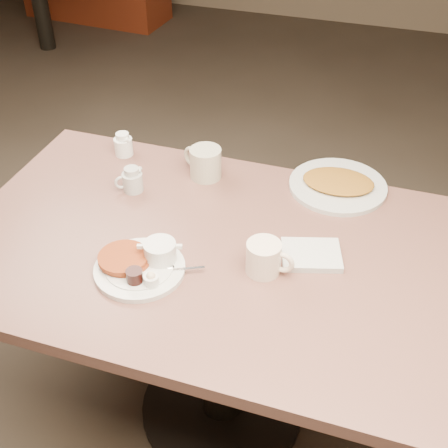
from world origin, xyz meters
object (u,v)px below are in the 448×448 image
(diner_table, at_px, (222,292))
(creamer_left, at_px, (132,180))
(coffee_mug_near, at_px, (265,258))
(coffee_mug_far, at_px, (205,163))
(creamer_right, at_px, (123,145))
(main_plate, at_px, (141,263))
(hash_plate, at_px, (338,184))

(diner_table, bearing_deg, creamer_left, 153.10)
(diner_table, xyz_separation_m, creamer_left, (-0.35, 0.18, 0.21))
(coffee_mug_near, height_order, coffee_mug_far, coffee_mug_far)
(creamer_right, bearing_deg, main_plate, -59.76)
(coffee_mug_near, xyz_separation_m, hash_plate, (0.12, 0.44, -0.03))
(coffee_mug_near, xyz_separation_m, creamer_right, (-0.61, 0.42, -0.01))
(main_plate, bearing_deg, coffee_mug_far, 88.96)
(creamer_right, bearing_deg, creamer_left, -57.11)
(main_plate, xyz_separation_m, coffee_mug_near, (0.31, 0.10, 0.02))
(diner_table, relative_size, creamer_right, 18.52)
(coffee_mug_near, distance_m, creamer_left, 0.54)
(coffee_mug_near, bearing_deg, hash_plate, 74.97)
(diner_table, relative_size, hash_plate, 4.69)
(creamer_right, bearing_deg, coffee_mug_far, -7.39)
(creamer_left, distance_m, hash_plate, 0.64)
(creamer_left, xyz_separation_m, creamer_right, (-0.12, 0.19, 0.00))
(coffee_mug_far, bearing_deg, main_plate, -91.04)
(creamer_right, height_order, hash_plate, creamer_right)
(creamer_left, height_order, hash_plate, creamer_left)
(main_plate, xyz_separation_m, hash_plate, (0.43, 0.54, -0.01))
(coffee_mug_far, bearing_deg, creamer_right, 172.61)
(main_plate, relative_size, coffee_mug_near, 2.40)
(coffee_mug_near, xyz_separation_m, coffee_mug_far, (-0.30, 0.38, 0.00))
(diner_table, xyz_separation_m, hash_plate, (0.25, 0.39, 0.18))
(diner_table, distance_m, coffee_mug_far, 0.42)
(main_plate, bearing_deg, hash_plate, 51.51)
(diner_table, xyz_separation_m, main_plate, (-0.17, -0.15, 0.19))
(creamer_left, distance_m, creamer_right, 0.22)
(diner_table, height_order, creamer_left, creamer_left)
(diner_table, relative_size, creamer_left, 16.99)
(main_plate, relative_size, hash_plate, 0.99)
(hash_plate, bearing_deg, coffee_mug_near, -105.03)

